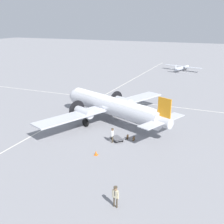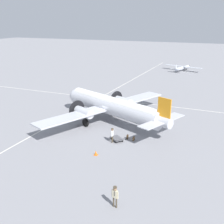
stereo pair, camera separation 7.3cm
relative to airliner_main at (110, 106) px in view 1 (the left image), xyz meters
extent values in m
plane|color=gray|center=(0.14, 0.33, -2.37)|extent=(300.00, 300.00, 0.00)
cube|color=silver|center=(0.14, -6.95, -2.37)|extent=(120.00, 0.16, 0.01)
cube|color=silver|center=(-10.62, 0.33, -2.37)|extent=(0.16, 120.00, 0.01)
cylinder|color=silver|center=(0.14, 0.33, -0.12)|extent=(8.51, 16.10, 2.31)
cylinder|color=white|center=(0.14, 0.33, 0.51)|extent=(7.56, 15.09, 1.61)
sphere|color=silver|center=(-3.05, -7.28, -0.12)|extent=(2.19, 2.19, 2.19)
cylinder|color=silver|center=(3.33, 7.93, -0.01)|extent=(2.42, 3.46, 1.27)
cube|color=orange|center=(3.56, 8.48, 1.61)|extent=(0.83, 1.72, 2.65)
cube|color=silver|center=(3.48, 8.30, 0.11)|extent=(7.29, 4.28, 0.10)
cube|color=silver|center=(-0.33, -0.79, -0.41)|extent=(21.86, 11.16, 0.20)
cylinder|color=silver|center=(3.10, -2.53, -0.39)|extent=(2.26, 3.09, 1.27)
cylinder|color=black|center=(2.51, -3.96, -0.39)|extent=(2.47, 1.07, 2.66)
sphere|color=black|center=(2.45, -4.09, -0.39)|extent=(0.44, 0.44, 0.44)
cylinder|color=silver|center=(-3.98, 0.44, -0.39)|extent=(2.26, 3.09, 1.27)
cylinder|color=black|center=(-4.58, -0.99, -0.39)|extent=(2.47, 1.07, 2.66)
sphere|color=black|center=(-4.64, -1.12, -0.39)|extent=(0.44, 0.44, 0.44)
cylinder|color=#4C4C51|center=(3.21, -2.27, -1.36)|extent=(0.18, 0.18, 0.93)
cylinder|color=black|center=(3.21, -2.27, -1.82)|extent=(0.70, 1.13, 1.10)
cylinder|color=#4C4C51|center=(-3.87, 0.70, -1.36)|extent=(0.18, 0.18, 0.93)
cylinder|color=black|center=(-3.87, 0.70, -1.82)|extent=(0.70, 1.13, 1.10)
cylinder|color=#4C4C51|center=(-2.35, -5.61, -1.59)|extent=(0.14, 0.14, 0.87)
cylinder|color=black|center=(-2.35, -5.61, -2.02)|extent=(0.44, 0.72, 0.70)
cylinder|color=#473D2D|center=(17.61, 8.31, -1.94)|extent=(0.13, 0.13, 0.87)
cylinder|color=#473D2D|center=(17.56, 8.06, -1.94)|extent=(0.13, 0.13, 0.87)
cube|color=beige|center=(17.58, 8.18, -1.18)|extent=(0.27, 0.45, 0.65)
sphere|color=#8C6647|center=(17.58, 8.18, -0.70)|extent=(0.29, 0.29, 0.29)
cylinder|color=beige|center=(17.63, 8.44, -1.21)|extent=(0.10, 0.10, 0.62)
cylinder|color=beige|center=(17.54, 7.93, -1.21)|extent=(0.10, 0.10, 0.62)
cube|color=black|center=(17.69, 8.16, -1.10)|extent=(0.02, 0.06, 0.42)
cylinder|color=#473D2D|center=(17.58, 8.18, -0.58)|extent=(0.36, 0.36, 0.07)
cylinder|color=#473D2D|center=(6.64, 3.17, -1.95)|extent=(0.12, 0.12, 0.85)
cylinder|color=#473D2D|center=(6.40, 3.15, -1.95)|extent=(0.12, 0.12, 0.85)
cube|color=white|center=(6.52, 3.16, -1.20)|extent=(0.42, 0.22, 0.64)
sphere|color=#8C6647|center=(6.52, 3.16, -0.74)|extent=(0.28, 0.28, 0.28)
cylinder|color=white|center=(6.77, 3.18, -1.24)|extent=(0.10, 0.10, 0.61)
cylinder|color=white|center=(6.27, 3.14, -1.24)|extent=(0.10, 0.10, 0.61)
cylinder|color=#473D2D|center=(6.52, 3.16, -0.62)|extent=(0.32, 0.32, 0.07)
cube|color=#47331E|center=(4.89, 4.46, -2.11)|extent=(0.37, 0.14, 0.52)
cube|color=#312315|center=(4.89, 4.46, -1.82)|extent=(0.13, 0.09, 0.02)
cube|color=brown|center=(5.00, 5.30, -2.15)|extent=(0.49, 0.12, 0.45)
cube|color=#4A3520|center=(5.00, 5.30, -1.90)|extent=(0.18, 0.09, 0.02)
cube|color=#56565B|center=(5.81, 3.42, -2.07)|extent=(1.97, 2.05, 0.04)
cube|color=#56565B|center=(6.38, 4.08, -1.83)|extent=(0.81, 0.72, 0.04)
cylinder|color=#56565B|center=(6.75, 3.76, -1.94)|extent=(0.04, 0.04, 0.22)
cylinder|color=#56565B|center=(6.01, 4.40, -1.94)|extent=(0.04, 0.04, 0.22)
cylinder|color=black|center=(5.67, 2.63, -2.23)|extent=(0.23, 0.25, 0.28)
cylinder|color=black|center=(5.04, 3.18, -2.23)|extent=(0.23, 0.25, 0.28)
cylinder|color=black|center=(6.57, 3.66, -2.23)|extent=(0.23, 0.25, 0.28)
cylinder|color=black|center=(5.94, 4.21, -2.23)|extent=(0.23, 0.25, 0.28)
cylinder|color=#B7BCC6|center=(-46.21, 1.89, -1.57)|extent=(7.38, 3.05, 0.91)
sphere|color=black|center=(-49.92, 3.03, -1.57)|extent=(0.82, 0.82, 0.82)
cube|color=#B7BCC6|center=(-46.60, 2.01, -1.16)|extent=(4.38, 11.01, 0.08)
cube|color=#B7BCC6|center=(-42.73, 0.82, -0.84)|extent=(0.65, 0.25, 1.18)
cube|color=#B7BCC6|center=(-42.73, 0.82, -1.43)|extent=(1.62, 3.65, 0.04)
cylinder|color=black|center=(-48.74, 2.67, -2.23)|extent=(0.29, 0.16, 0.28)
cylinder|color=#4C4C51|center=(-48.74, 2.67, -2.13)|extent=(0.06, 0.06, 0.21)
cylinder|color=black|center=(-46.06, 0.98, -2.23)|extent=(0.29, 0.16, 0.28)
cylinder|color=#4C4C51|center=(-46.06, 0.98, -2.13)|extent=(0.06, 0.06, 0.21)
cylinder|color=black|center=(-45.57, 2.56, -2.23)|extent=(0.29, 0.16, 0.28)
cylinder|color=#4C4C51|center=(-45.57, 2.56, -2.13)|extent=(0.06, 0.06, 0.21)
cube|color=orange|center=(10.27, 2.84, -2.36)|extent=(0.39, 0.39, 0.03)
cone|color=orange|center=(10.27, 2.84, -2.12)|extent=(0.33, 0.33, 0.51)
camera|label=1|loc=(34.62, 15.28, 11.56)|focal=45.00mm
camera|label=2|loc=(34.59, 15.35, 11.56)|focal=45.00mm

